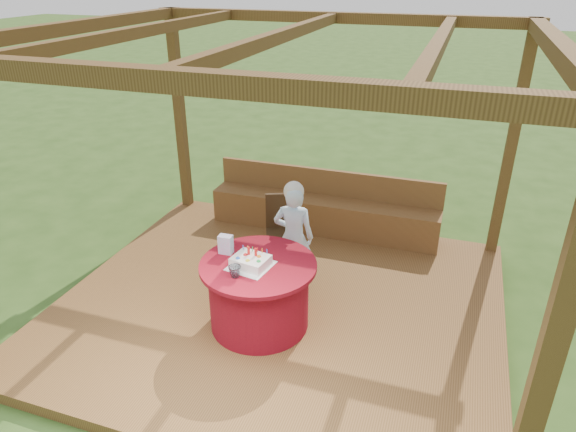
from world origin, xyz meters
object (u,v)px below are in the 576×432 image
at_px(bench, 324,212).
at_px(table, 259,294).
at_px(elderly_woman, 294,234).
at_px(birthday_cake, 251,261).
at_px(drinking_glass, 235,272).
at_px(chair, 284,228).
at_px(gift_bag, 226,244).

relative_size(bench, table, 2.72).
distance_m(elderly_woman, birthday_cake, 0.86).
distance_m(table, drinking_glass, 0.49).
distance_m(bench, birthday_cake, 2.27).
xyz_separation_m(bench, drinking_glass, (-0.17, -2.43, 0.48)).
distance_m(birthday_cake, drinking_glass, 0.22).
distance_m(bench, table, 2.16).
distance_m(table, birthday_cake, 0.40).
height_order(chair, elderly_woman, elderly_woman).
bearing_deg(elderly_woman, chair, 122.28).
bearing_deg(elderly_woman, drinking_glass, -100.92).
relative_size(table, gift_bag, 5.90).
bearing_deg(birthday_cake, chair, 94.88).
height_order(chair, gift_bag, gift_bag).
relative_size(table, birthday_cake, 2.63).
bearing_deg(bench, elderly_woman, -88.70).
relative_size(table, chair, 1.29).
xyz_separation_m(elderly_woman, gift_bag, (-0.46, -0.69, 0.16)).
height_order(birthday_cake, drinking_glass, birthday_cake).
bearing_deg(drinking_glass, bench, 85.95).
bearing_deg(gift_bag, drinking_glass, -56.31).
bearing_deg(table, drinking_glass, -111.55).
bearing_deg(bench, gift_bag, -101.66).
xyz_separation_m(elderly_woman, birthday_cake, (-0.14, -0.84, 0.12)).
distance_m(bench, drinking_glass, 2.48).
height_order(table, elderly_woman, elderly_woman).
xyz_separation_m(table, birthday_cake, (-0.05, -0.07, 0.39)).
height_order(gift_bag, drinking_glass, gift_bag).
xyz_separation_m(chair, gift_bag, (-0.21, -1.08, 0.32)).
height_order(bench, drinking_glass, drinking_glass).
height_order(bench, elderly_woman, elderly_woman).
relative_size(chair, elderly_woman, 0.70).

